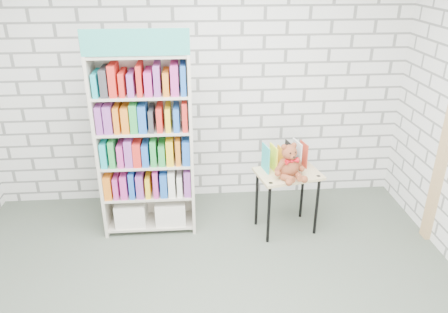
{
  "coord_description": "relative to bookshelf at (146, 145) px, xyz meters",
  "views": [
    {
      "loc": [
        -0.09,
        -2.54,
        2.57
      ],
      "look_at": [
        0.2,
        0.95,
        0.96
      ],
      "focal_mm": 35.0,
      "sensor_mm": 36.0,
      "label": 1
    }
  ],
  "objects": [
    {
      "name": "teddy_bear",
      "position": [
        1.35,
        -0.26,
        -0.14
      ],
      "size": [
        0.31,
        0.3,
        0.34
      ],
      "color": "brown",
      "rests_on": "display_table"
    },
    {
      "name": "table_books",
      "position": [
        1.35,
        -0.06,
        -0.15
      ],
      "size": [
        0.45,
        0.27,
        0.25
      ],
      "color": "#29B2B3",
      "rests_on": "display_table"
    },
    {
      "name": "bookshelf",
      "position": [
        0.0,
        0.0,
        0.0
      ],
      "size": [
        0.9,
        0.35,
        2.03
      ],
      "color": "beige",
      "rests_on": "ground"
    },
    {
      "name": "room_shell",
      "position": [
        0.53,
        -1.36,
        0.86
      ],
      "size": [
        4.52,
        4.02,
        2.81
      ],
      "color": "silver",
      "rests_on": "ground"
    },
    {
      "name": "door_trim",
      "position": [
        2.75,
        -0.41,
        0.12
      ],
      "size": [
        0.05,
        0.12,
        2.1
      ],
      "primitive_type": "cube",
      "color": "tan",
      "rests_on": "ground"
    },
    {
      "name": "display_table",
      "position": [
        1.37,
        -0.16,
        -0.37
      ],
      "size": [
        0.68,
        0.54,
        0.65
      ],
      "color": "tan",
      "rests_on": "ground"
    }
  ]
}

